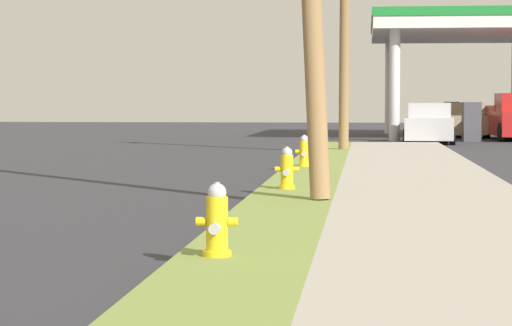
% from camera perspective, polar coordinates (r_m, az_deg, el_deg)
% --- Properties ---
extents(fire_hydrant_second, '(0.42, 0.38, 0.74)m').
position_cam_1_polar(fire_hydrant_second, '(10.67, -2.10, -3.28)').
color(fire_hydrant_second, yellow).
rests_on(fire_hydrant_second, grass_verge).
extents(fire_hydrant_third, '(0.42, 0.37, 0.74)m').
position_cam_1_polar(fire_hydrant_third, '(18.75, 1.66, -0.40)').
color(fire_hydrant_third, yellow).
rests_on(fire_hydrant_third, grass_verge).
extents(fire_hydrant_fourth, '(0.42, 0.37, 0.74)m').
position_cam_1_polar(fire_hydrant_fourth, '(25.19, 2.60, 0.57)').
color(fire_hydrant_fourth, yellow).
rests_on(fire_hydrant_fourth, grass_verge).
extents(fire_hydrant_fifth, '(0.42, 0.37, 0.74)m').
position_cam_1_polar(fire_hydrant_fifth, '(31.85, 3.35, 1.15)').
color(fire_hydrant_fifth, yellow).
rests_on(fire_hydrant_fifth, grass_verge).
extents(utility_pole_background, '(0.40, 1.87, 8.45)m').
position_cam_1_polar(utility_pole_background, '(33.63, 4.78, 8.05)').
color(utility_pole_background, '#937047').
rests_on(utility_pole_background, grass_verge).
extents(car_tan_by_near_pump, '(1.95, 4.51, 1.57)m').
position_cam_1_polar(car_tan_by_near_pump, '(49.36, 11.08, 2.21)').
color(car_tan_by_near_pump, tan).
rests_on(car_tan_by_near_pump, ground).
extents(car_silver_by_far_pump, '(2.22, 4.62, 1.57)m').
position_cam_1_polar(car_silver_by_far_pump, '(42.24, 9.29, 2.04)').
color(car_silver_by_far_pump, '#BCBCC1').
rests_on(car_silver_by_far_pump, ground).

